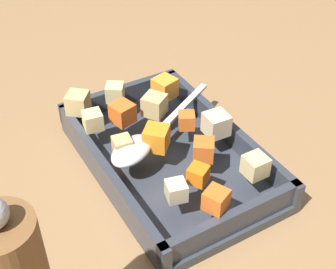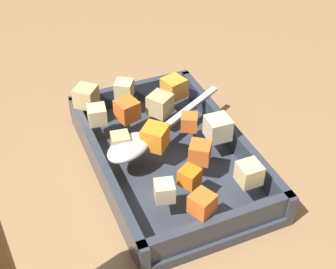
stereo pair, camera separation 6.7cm
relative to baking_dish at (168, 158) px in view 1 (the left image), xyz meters
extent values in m
plane|color=#936D47|center=(0.00, -0.02, -0.01)|extent=(4.00, 4.00, 0.00)
cube|color=#333842|center=(0.00, 0.00, -0.01)|extent=(0.33, 0.21, 0.01)
cube|color=#333842|center=(0.00, -0.10, 0.02)|extent=(0.33, 0.01, 0.03)
cube|color=#333842|center=(0.00, 0.10, 0.02)|extent=(0.33, 0.01, 0.03)
cube|color=#333842|center=(-0.16, 0.00, 0.02)|extent=(0.01, 0.21, 0.03)
cube|color=#333842|center=(0.16, 0.00, 0.02)|extent=(0.01, 0.21, 0.03)
cube|color=orange|center=(-0.10, 0.05, 0.05)|extent=(0.04, 0.04, 0.03)
cube|color=orange|center=(0.14, -0.02, 0.05)|extent=(0.04, 0.04, 0.03)
cube|color=orange|center=(0.00, -0.02, 0.05)|extent=(0.05, 0.05, 0.03)
cube|color=orange|center=(0.09, -0.01, 0.05)|extent=(0.03, 0.03, 0.02)
cube|color=orange|center=(-0.07, -0.04, 0.05)|extent=(0.04, 0.04, 0.03)
cube|color=orange|center=(-0.01, 0.04, 0.05)|extent=(0.03, 0.03, 0.02)
cube|color=orange|center=(0.06, 0.02, 0.05)|extent=(0.04, 0.04, 0.03)
cube|color=beige|center=(0.10, -0.05, 0.05)|extent=(0.03, 0.03, 0.02)
cube|color=#E0CC89|center=(-0.13, -0.02, 0.05)|extent=(0.04, 0.04, 0.03)
cube|color=beige|center=(0.02, 0.07, 0.05)|extent=(0.03, 0.03, 0.03)
cube|color=tan|center=(-0.13, -0.08, 0.05)|extent=(0.04, 0.04, 0.03)
cube|color=#E0CC89|center=(0.12, 0.06, 0.05)|extent=(0.03, 0.03, 0.03)
cube|color=#E0CC89|center=(-0.08, -0.08, 0.05)|extent=(0.03, 0.03, 0.03)
cube|color=tan|center=(-0.07, 0.01, 0.05)|extent=(0.04, 0.04, 0.03)
cube|color=tan|center=(-0.01, -0.07, 0.05)|extent=(0.03, 0.03, 0.02)
ellipsoid|color=silver|center=(0.01, -0.06, 0.04)|extent=(0.07, 0.09, 0.02)
cube|color=silver|center=(-0.05, 0.05, 0.04)|extent=(0.09, 0.15, 0.01)
camera|label=1|loc=(0.45, -0.27, 0.47)|focal=51.09mm
camera|label=2|loc=(0.48, -0.21, 0.47)|focal=51.09mm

